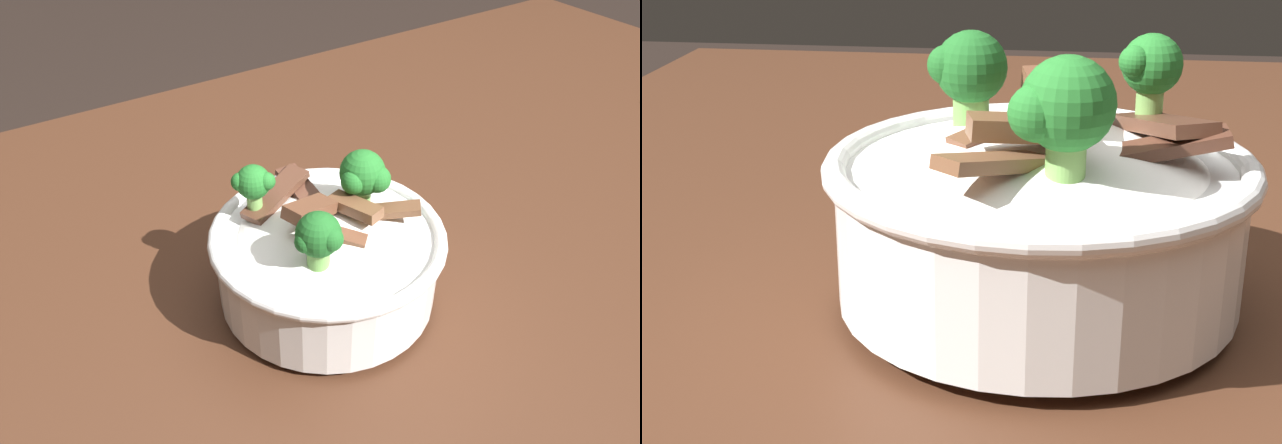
% 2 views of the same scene
% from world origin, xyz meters
% --- Properties ---
extents(rice_bowl, '(0.21, 0.21, 0.14)m').
position_xyz_m(rice_bowl, '(0.14, 0.04, 0.88)').
color(rice_bowl, white).
rests_on(rice_bowl, dining_table).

